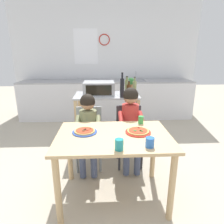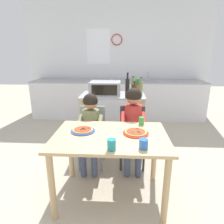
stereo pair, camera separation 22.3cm
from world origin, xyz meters
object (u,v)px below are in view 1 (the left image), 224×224
object	(u,v)px
bottle_dark_olive_oil	(122,87)
bottle_squat_spirits	(127,87)
dining_chair_right	(129,131)
child_in_olive_shirt	(88,124)
child_in_red_shirt	(131,119)
pizza_plate_red_rimmed	(138,132)
bottle_tall_green_wine	(134,88)
toaster_oven	(99,88)
dining_table	(113,145)
bottle_slim_sauce	(129,90)
pizza_plate_blue_rimmed	(85,131)
drinking_cup_blue	(150,142)
drinking_cup_green	(141,120)
potted_herb_plant	(131,85)
kitchen_island_cart	(107,112)
dining_chair_left	(89,133)
drinking_cup_teal	(119,144)

from	to	relation	value
bottle_dark_olive_oil	bottle_squat_spirits	bearing A→B (deg)	63.24
dining_chair_right	child_in_olive_shirt	world-z (taller)	child_in_olive_shirt
child_in_red_shirt	pizza_plate_red_rimmed	xyz separation A→B (m)	(0.00, -0.54, 0.04)
bottle_tall_green_wine	child_in_red_shirt	world-z (taller)	bottle_tall_green_wine
toaster_oven	dining_table	xyz separation A→B (m)	(0.16, -1.25, -0.37)
toaster_oven	bottle_squat_spirits	size ratio (longest dim) A/B	1.64
bottle_squat_spirits	bottle_dark_olive_oil	distance (m)	0.20
toaster_oven	bottle_slim_sauce	size ratio (longest dim) A/B	1.98
pizza_plate_blue_rimmed	drinking_cup_blue	size ratio (longest dim) A/B	2.90
pizza_plate_red_rimmed	drinking_cup_green	size ratio (longest dim) A/B	2.97
bottle_squat_spirits	potted_herb_plant	world-z (taller)	bottle_squat_spirits
kitchen_island_cart	pizza_plate_blue_rimmed	distance (m)	1.20
dining_chair_left	drinking_cup_teal	xyz separation A→B (m)	(0.32, -0.99, 0.30)
kitchen_island_cart	toaster_oven	world-z (taller)	toaster_oven
drinking_cup_green	potted_herb_plant	bearing A→B (deg)	88.61
dining_chair_left	drinking_cup_teal	size ratio (longest dim) A/B	8.22
dining_chair_left	dining_chair_right	size ratio (longest dim) A/B	1.00
dining_table	drinking_cup_teal	size ratio (longest dim) A/B	11.63
kitchen_island_cart	child_in_olive_shirt	distance (m)	0.74
dining_table	toaster_oven	bearing A→B (deg)	97.21
bottle_slim_sauce	pizza_plate_red_rimmed	world-z (taller)	bottle_slim_sauce
bottle_slim_sauce	bottle_tall_green_wine	world-z (taller)	bottle_tall_green_wine
bottle_tall_green_wine	drinking_cup_blue	size ratio (longest dim) A/B	3.23
kitchen_island_cart	bottle_squat_spirits	xyz separation A→B (m)	(0.31, -0.04, 0.42)
dining_chair_left	drinking_cup_blue	xyz separation A→B (m)	(0.60, -0.95, 0.30)
bottle_squat_spirits	child_in_red_shirt	size ratio (longest dim) A/B	0.27
pizza_plate_red_rimmed	drinking_cup_teal	xyz separation A→B (m)	(-0.23, -0.36, 0.04)
kitchen_island_cart	pizza_plate_red_rimmed	world-z (taller)	kitchen_island_cart
bottle_tall_green_wine	drinking_cup_green	size ratio (longest dim) A/B	3.21
dining_chair_left	drinking_cup_green	world-z (taller)	drinking_cup_green
bottle_squat_spirits	drinking_cup_teal	xyz separation A→B (m)	(-0.25, -1.52, -0.23)
bottle_tall_green_wine	potted_herb_plant	bearing A→B (deg)	97.17
kitchen_island_cart	dining_table	world-z (taller)	kitchen_island_cart
kitchen_island_cart	drinking_cup_blue	world-z (taller)	kitchen_island_cart
child_in_olive_shirt	pizza_plate_blue_rimmed	distance (m)	0.48
dining_chair_left	drinking_cup_green	distance (m)	0.78
kitchen_island_cart	dining_table	distance (m)	1.24
dining_table	pizza_plate_blue_rimmed	distance (m)	0.33
bottle_squat_spirits	child_in_red_shirt	xyz separation A→B (m)	(-0.02, -0.62, -0.31)
toaster_oven	drinking_cup_green	size ratio (longest dim) A/B	5.40
potted_herb_plant	drinking_cup_blue	size ratio (longest dim) A/B	2.78
bottle_dark_olive_oil	dining_chair_left	xyz separation A→B (m)	(-0.48, -0.35, -0.56)
bottle_squat_spirits	potted_herb_plant	size ratio (longest dim) A/B	1.19
bottle_squat_spirits	dining_chair_left	xyz separation A→B (m)	(-0.57, -0.53, -0.53)
child_in_red_shirt	drinking_cup_teal	distance (m)	0.93
child_in_olive_shirt	bottle_dark_olive_oil	bearing A→B (deg)	44.60
child_in_olive_shirt	drinking_cup_green	xyz separation A→B (m)	(0.63, -0.23, 0.12)
kitchen_island_cart	drinking_cup_blue	xyz separation A→B (m)	(0.34, -1.52, 0.19)
bottle_tall_green_wine	drinking_cup_teal	world-z (taller)	bottle_tall_green_wine
drinking_cup_teal	dining_chair_right	bearing A→B (deg)	77.40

